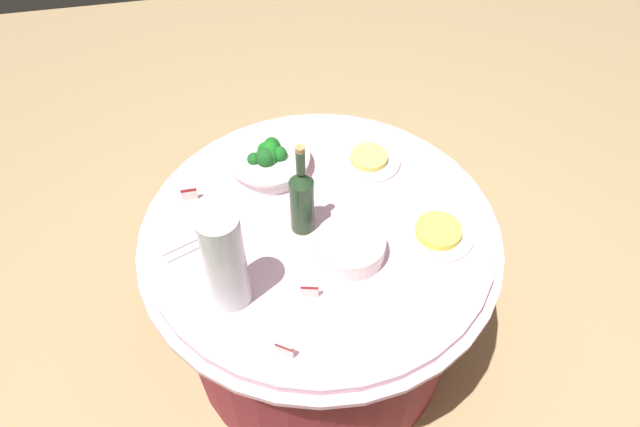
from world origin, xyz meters
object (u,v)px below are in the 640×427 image
object	(u,v)px
wine_bottle	(302,199)
food_plate_noodles	(369,159)
serving_tongs	(191,245)
food_plate_fried_egg	(438,233)
label_placard_front	(189,193)
label_placard_rear	(284,349)
plate_stack	(350,247)
label_placard_mid	(310,290)
broccoli_bowl	(269,160)
decorative_fruit_vase	(226,266)

from	to	relation	value
wine_bottle	food_plate_noodles	world-z (taller)	wine_bottle
serving_tongs	food_plate_fried_egg	xyz separation A→B (m)	(-0.75, 0.11, 0.01)
label_placard_front	label_placard_rear	size ratio (longest dim) A/B	1.00
wine_bottle	serving_tongs	world-z (taller)	wine_bottle
plate_stack	wine_bottle	size ratio (longest dim) A/B	0.62
wine_bottle	label_placard_mid	world-z (taller)	wine_bottle
wine_bottle	plate_stack	bearing A→B (deg)	132.11
food_plate_noodles	label_placard_front	distance (m)	0.62
food_plate_fried_egg	label_placard_rear	xyz separation A→B (m)	(0.53, 0.31, 0.02)
plate_stack	wine_bottle	distance (m)	0.20
food_plate_noodles	label_placard_rear	size ratio (longest dim) A/B	4.00
broccoli_bowl	label_placard_rear	bearing A→B (deg)	85.27
label_placard_front	label_placard_mid	bearing A→B (deg)	125.41
broccoli_bowl	serving_tongs	distance (m)	0.40
broccoli_bowl	label_placard_front	distance (m)	0.29
wine_bottle	food_plate_fried_egg	distance (m)	0.44
food_plate_fried_egg	label_placard_front	size ratio (longest dim) A/B	4.00
serving_tongs	wine_bottle	bearing A→B (deg)	-178.60
broccoli_bowl	wine_bottle	world-z (taller)	wine_bottle
food_plate_fried_egg	food_plate_noodles	size ratio (longest dim) A/B	1.00
decorative_fruit_vase	label_placard_rear	world-z (taller)	decorative_fruit_vase
decorative_fruit_vase	food_plate_noodles	world-z (taller)	decorative_fruit_vase
wine_bottle	food_plate_fried_egg	size ratio (longest dim) A/B	1.53
wine_bottle	serving_tongs	bearing A→B (deg)	1.40
broccoli_bowl	food_plate_fried_egg	distance (m)	0.61
label_placard_rear	decorative_fruit_vase	bearing A→B (deg)	-60.60
wine_bottle	broccoli_bowl	bearing A→B (deg)	-76.65
wine_bottle	decorative_fruit_vase	bearing A→B (deg)	41.59
broccoli_bowl	plate_stack	size ratio (longest dim) A/B	1.33
label_placard_front	label_placard_rear	xyz separation A→B (m)	(-0.22, 0.61, 0.00)
broccoli_bowl	food_plate_noodles	xyz separation A→B (m)	(-0.34, 0.03, -0.03)
plate_stack	food_plate_fried_egg	xyz separation A→B (m)	(-0.28, -0.02, -0.02)
food_plate_noodles	label_placard_rear	distance (m)	0.78
serving_tongs	food_plate_noodles	size ratio (longest dim) A/B	0.75
plate_stack	serving_tongs	bearing A→B (deg)	-14.85
plate_stack	food_plate_noodles	xyz separation A→B (m)	(-0.16, -0.38, -0.02)
serving_tongs	label_placard_front	world-z (taller)	label_placard_front
broccoli_bowl	decorative_fruit_vase	bearing A→B (deg)	70.44
broccoli_bowl	food_plate_noodles	world-z (taller)	broccoli_bowl
broccoli_bowl	plate_stack	bearing A→B (deg)	114.35
decorative_fruit_vase	label_placard_mid	distance (m)	0.25
serving_tongs	label_placard_mid	size ratio (longest dim) A/B	3.00
broccoli_bowl	decorative_fruit_vase	xyz separation A→B (m)	(0.18, 0.49, 0.10)
label_placard_rear	food_plate_noodles	bearing A→B (deg)	-121.03
decorative_fruit_vase	food_plate_fried_egg	bearing A→B (deg)	-171.43
food_plate_fried_egg	label_placard_rear	bearing A→B (deg)	30.02
decorative_fruit_vase	serving_tongs	bearing A→B (deg)	-62.34
wine_bottle	food_plate_noodles	xyz separation A→B (m)	(-0.28, -0.25, -0.12)
plate_stack	serving_tongs	world-z (taller)	plate_stack
decorative_fruit_vase	label_placard_rear	distance (m)	0.27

